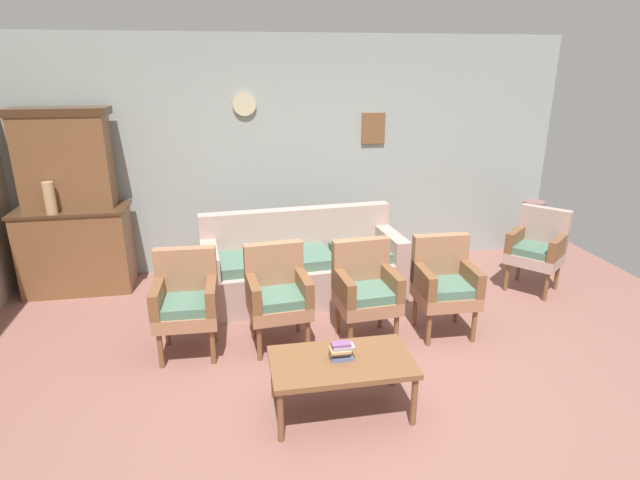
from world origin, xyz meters
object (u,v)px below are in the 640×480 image
(floor_vase_by_wall, at_px, (530,232))
(wingback_chair_by_fireplace, at_px, (537,246))
(side_cabinet, at_px, (77,249))
(floral_couch, at_px, (303,267))
(armchair_by_doorway, at_px, (186,298))
(armchair_near_couch_end, at_px, (278,292))
(coffee_table, at_px, (341,365))
(book_stack_on_table, at_px, (341,351))
(armchair_row_middle, at_px, (365,287))
(vase_on_cabinet, at_px, (50,198))
(armchair_near_cabinet, at_px, (444,282))

(floor_vase_by_wall, bearing_deg, wingback_chair_by_fireplace, -117.58)
(side_cabinet, height_order, floral_couch, side_cabinet)
(armchair_by_doorway, distance_m, armchair_near_couch_end, 0.78)
(side_cabinet, distance_m, coffee_table, 3.50)
(book_stack_on_table, bearing_deg, armchair_near_couch_end, 108.62)
(armchair_row_middle, bearing_deg, vase_on_cabinet, 154.37)
(coffee_table, bearing_deg, wingback_chair_by_fireplace, 33.56)
(armchair_near_couch_end, relative_size, book_stack_on_table, 5.20)
(armchair_near_cabinet, bearing_deg, armchair_row_middle, 179.30)
(floral_couch, bearing_deg, armchair_near_cabinet, -40.55)
(floral_couch, distance_m, armchair_row_middle, 1.08)
(coffee_table, bearing_deg, armchair_near_couch_end, 108.40)
(vase_on_cabinet, distance_m, coffee_table, 3.53)
(book_stack_on_table, relative_size, floor_vase_by_wall, 0.22)
(floral_couch, bearing_deg, coffee_table, -90.46)
(wingback_chair_by_fireplace, bearing_deg, armchair_by_doorway, -169.79)
(book_stack_on_table, height_order, floor_vase_by_wall, floor_vase_by_wall)
(wingback_chair_by_fireplace, bearing_deg, floor_vase_by_wall, 62.42)
(floral_couch, height_order, armchair_near_cabinet, same)
(coffee_table, bearing_deg, armchair_row_middle, 66.18)
(side_cabinet, relative_size, floor_vase_by_wall, 1.48)
(floral_couch, relative_size, wingback_chair_by_fireplace, 2.37)
(armchair_by_doorway, height_order, armchair_row_middle, same)
(side_cabinet, bearing_deg, book_stack_on_table, -47.24)
(vase_on_cabinet, xyz_separation_m, armchair_near_couch_end, (2.15, -1.36, -0.60))
(armchair_near_couch_end, bearing_deg, coffee_table, -71.60)
(side_cabinet, distance_m, vase_on_cabinet, 0.67)
(floral_couch, relative_size, armchair_by_doorway, 2.37)
(floor_vase_by_wall, bearing_deg, armchair_near_couch_end, -156.36)
(vase_on_cabinet, xyz_separation_m, book_stack_on_table, (2.50, -2.38, -0.61))
(armchair_near_cabinet, height_order, floor_vase_by_wall, armchair_near_cabinet)
(coffee_table, bearing_deg, floor_vase_by_wall, 39.87)
(armchair_row_middle, bearing_deg, coffee_table, -113.82)
(armchair_row_middle, xyz_separation_m, book_stack_on_table, (-0.44, -0.97, -0.02))
(floral_couch, relative_size, armchair_row_middle, 2.37)
(side_cabinet, height_order, wingback_chair_by_fireplace, side_cabinet)
(vase_on_cabinet, height_order, floor_vase_by_wall, vase_on_cabinet)
(side_cabinet, xyz_separation_m, book_stack_on_table, (2.37, -2.56, 0.02))
(armchair_near_cabinet, height_order, book_stack_on_table, armchair_near_cabinet)
(book_stack_on_table, bearing_deg, armchair_row_middle, 65.84)
(armchair_near_couch_end, height_order, floor_vase_by_wall, armchair_near_couch_end)
(armchair_near_couch_end, bearing_deg, floral_couch, 69.20)
(side_cabinet, distance_m, floral_couch, 2.47)
(vase_on_cabinet, xyz_separation_m, coffee_table, (2.50, -2.39, -0.72))
(vase_on_cabinet, xyz_separation_m, armchair_row_middle, (2.93, -1.41, -0.60))
(armchair_near_couch_end, bearing_deg, book_stack_on_table, -71.38)
(armchair_near_cabinet, bearing_deg, vase_on_cabinet, 158.93)
(armchair_row_middle, relative_size, floor_vase_by_wall, 1.15)
(armchair_near_cabinet, xyz_separation_m, floor_vase_by_wall, (1.79, 1.50, -0.11))
(vase_on_cabinet, xyz_separation_m, floor_vase_by_wall, (5.46, 0.08, -0.70))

